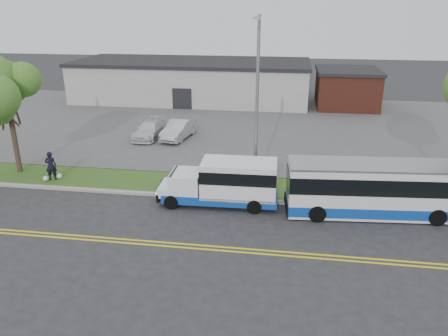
% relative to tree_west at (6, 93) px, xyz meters
% --- Properties ---
extents(ground, '(140.00, 140.00, 0.00)m').
position_rel_tree_west_xyz_m(ground, '(12.00, -3.20, -5.12)').
color(ground, '#28282B').
rests_on(ground, ground).
extents(lane_line_north, '(70.00, 0.12, 0.01)m').
position_rel_tree_west_xyz_m(lane_line_north, '(12.00, -7.05, -5.12)').
color(lane_line_north, yellow).
rests_on(lane_line_north, ground).
extents(lane_line_south, '(70.00, 0.12, 0.01)m').
position_rel_tree_west_xyz_m(lane_line_south, '(12.00, -7.35, -5.12)').
color(lane_line_south, yellow).
rests_on(lane_line_south, ground).
extents(curb, '(80.00, 0.30, 0.15)m').
position_rel_tree_west_xyz_m(curb, '(12.00, -2.10, -5.05)').
color(curb, '#9E9B93').
rests_on(curb, ground).
extents(verge, '(80.00, 3.30, 0.10)m').
position_rel_tree_west_xyz_m(verge, '(12.00, -0.30, -5.07)').
color(verge, '#2E511B').
rests_on(verge, ground).
extents(parking_lot, '(80.00, 25.00, 0.10)m').
position_rel_tree_west_xyz_m(parking_lot, '(12.00, 13.80, -5.07)').
color(parking_lot, '#4C4C4F').
rests_on(parking_lot, ground).
extents(commercial_building, '(25.40, 10.40, 4.35)m').
position_rel_tree_west_xyz_m(commercial_building, '(6.00, 23.80, -2.94)').
color(commercial_building, '#9E9E99').
rests_on(commercial_building, ground).
extents(brick_wing, '(6.30, 7.30, 3.90)m').
position_rel_tree_west_xyz_m(brick_wing, '(22.50, 22.80, -3.16)').
color(brick_wing, brown).
rests_on(brick_wing, ground).
extents(tree_west, '(4.40, 4.40, 6.91)m').
position_rel_tree_west_xyz_m(tree_west, '(0.00, 0.00, 0.00)').
color(tree_west, '#3E2A22').
rests_on(tree_west, verge).
extents(streetlight_near, '(0.35, 1.53, 9.50)m').
position_rel_tree_west_xyz_m(streetlight_near, '(15.00, -0.47, 0.11)').
color(streetlight_near, gray).
rests_on(streetlight_near, verge).
extents(shuttle_bus, '(6.43, 2.30, 2.44)m').
position_rel_tree_west_xyz_m(shuttle_bus, '(13.69, -2.58, -3.82)').
color(shuttle_bus, '#0E40A2').
rests_on(shuttle_bus, ground).
extents(transit_bus, '(9.96, 3.06, 2.72)m').
position_rel_tree_west_xyz_m(transit_bus, '(21.71, -2.60, -3.75)').
color(transit_bus, silver).
rests_on(transit_bus, ground).
extents(pedestrian, '(0.75, 0.61, 1.79)m').
position_rel_tree_west_xyz_m(pedestrian, '(2.78, -1.00, -4.13)').
color(pedestrian, black).
rests_on(pedestrian, verge).
extents(parked_car_a, '(2.19, 4.56, 1.44)m').
position_rel_tree_west_xyz_m(parked_car_a, '(8.20, 8.69, -4.30)').
color(parked_car_a, '#B8BBC0').
rests_on(parked_car_a, parking_lot).
extents(parked_car_b, '(1.96, 4.49, 1.28)m').
position_rel_tree_west_xyz_m(parked_car_b, '(5.88, 8.54, -4.38)').
color(parked_car_b, silver).
rests_on(parked_car_b, parking_lot).
extents(grocery_bag_left, '(0.32, 0.32, 0.32)m').
position_rel_tree_west_xyz_m(grocery_bag_left, '(2.48, -1.25, -4.86)').
color(grocery_bag_left, white).
rests_on(grocery_bag_left, verge).
extents(grocery_bag_right, '(0.32, 0.32, 0.32)m').
position_rel_tree_west_xyz_m(grocery_bag_right, '(3.08, -0.75, -4.86)').
color(grocery_bag_right, white).
rests_on(grocery_bag_right, verge).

